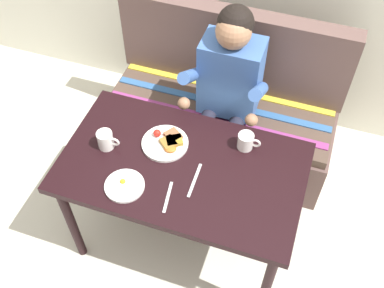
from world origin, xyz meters
name	(u,v)px	position (x,y,z in m)	size (l,w,h in m)	color
ground_plane	(184,236)	(0.00, 0.00, 0.00)	(8.00, 8.00, 0.00)	beige
table	(182,175)	(0.00, 0.00, 0.65)	(1.20, 0.70, 0.73)	black
couch	(222,113)	(0.00, 0.76, 0.33)	(1.44, 0.56, 1.00)	brown
person	(227,87)	(0.06, 0.59, 0.74)	(0.45, 0.61, 1.21)	#3D61A3
plate_breakfast	(167,142)	(-0.12, 0.10, 0.74)	(0.24, 0.24, 0.05)	white
plate_eggs	(124,185)	(-0.21, -0.21, 0.74)	(0.19, 0.19, 0.04)	white
coffee_mug	(106,140)	(-0.40, -0.01, 0.78)	(0.12, 0.08, 0.10)	white
coffee_mug_second	(246,141)	(0.26, 0.21, 0.78)	(0.12, 0.08, 0.09)	white
fork	(168,197)	(0.00, -0.20, 0.73)	(0.01, 0.17, 0.01)	silver
knife	(195,180)	(0.09, -0.07, 0.73)	(0.01, 0.20, 0.01)	silver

